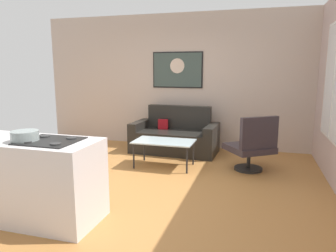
# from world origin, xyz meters

# --- Properties ---
(ground) EXTENTS (6.40, 6.40, 0.04)m
(ground) POSITION_xyz_m (0.00, 0.00, -0.02)
(ground) COLOR #AD733A
(back_wall) EXTENTS (6.40, 0.05, 2.80)m
(back_wall) POSITION_xyz_m (0.00, 2.42, 1.40)
(back_wall) COLOR #BDA898
(back_wall) RESTS_ON ground
(couch) EXTENTS (1.72, 0.90, 0.91)m
(couch) POSITION_xyz_m (-0.04, 1.84, 0.30)
(couch) COLOR black
(couch) RESTS_ON ground
(coffee_table) EXTENTS (1.02, 0.59, 0.45)m
(coffee_table) POSITION_xyz_m (0.04, 0.83, 0.42)
(coffee_table) COLOR silver
(coffee_table) RESTS_ON ground
(armchair) EXTENTS (0.90, 0.89, 0.93)m
(armchair) POSITION_xyz_m (1.49, 0.98, 0.43)
(armchair) COLOR black
(armchair) RESTS_ON ground
(kitchen_counter) EXTENTS (1.54, 0.69, 0.92)m
(kitchen_counter) POSITION_xyz_m (-0.82, -1.38, 0.45)
(kitchen_counter) COLOR silver
(kitchen_counter) RESTS_ON ground
(mixing_bowl) EXTENTS (0.28, 0.28, 0.12)m
(mixing_bowl) POSITION_xyz_m (-0.79, -1.46, 0.96)
(mixing_bowl) COLOR gray
(mixing_bowl) RESTS_ON kitchen_counter
(wall_painting) EXTENTS (1.08, 0.03, 0.75)m
(wall_painting) POSITION_xyz_m (-0.14, 2.38, 1.64)
(wall_painting) COLOR black
(window) EXTENTS (0.03, 1.41, 1.74)m
(window) POSITION_xyz_m (2.59, 0.90, 1.49)
(window) COLOR silver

